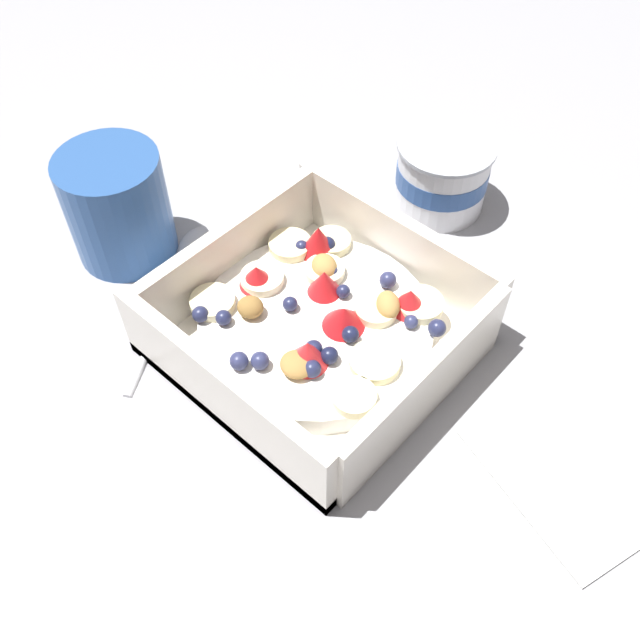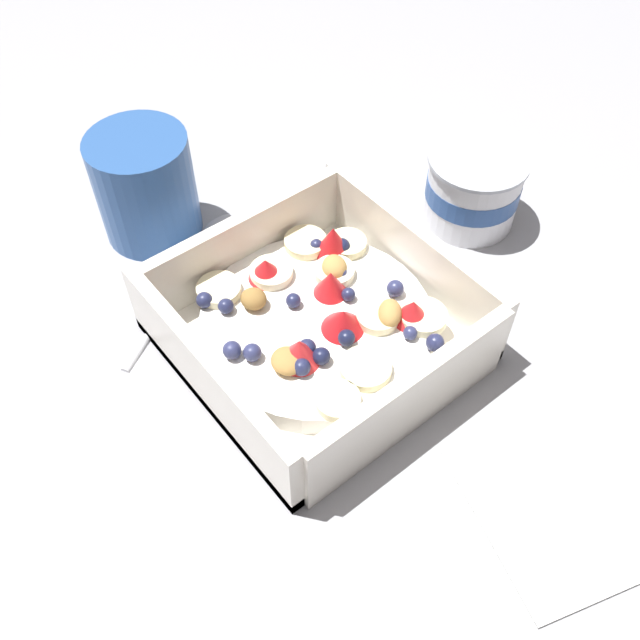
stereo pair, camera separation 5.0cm
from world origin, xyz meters
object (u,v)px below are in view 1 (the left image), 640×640
at_px(spoon, 183,268).
at_px(yogurt_cup, 442,174).
at_px(fruit_bowl, 321,325).
at_px(folded_napkin, 587,460).
at_px(coffee_mug, 117,205).

xyz_separation_m(spoon, yogurt_cup, (0.10, 0.20, 0.03)).
bearing_deg(fruit_bowl, spoon, -171.05).
xyz_separation_m(spoon, folded_napkin, (0.32, 0.06, -0.00)).
relative_size(yogurt_cup, coffee_mug, 0.78).
relative_size(fruit_bowl, folded_napkin, 1.60).
distance_m(fruit_bowl, spoon, 0.13).
relative_size(fruit_bowl, yogurt_cup, 2.35).
height_order(fruit_bowl, folded_napkin, fruit_bowl).
relative_size(spoon, folded_napkin, 1.32).
distance_m(yogurt_cup, folded_napkin, 0.26).
distance_m(spoon, yogurt_cup, 0.23).
relative_size(spoon, yogurt_cup, 1.95).
distance_m(fruit_bowl, yogurt_cup, 0.19).
bearing_deg(yogurt_cup, folded_napkin, -32.20).
distance_m(spoon, folded_napkin, 0.33).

